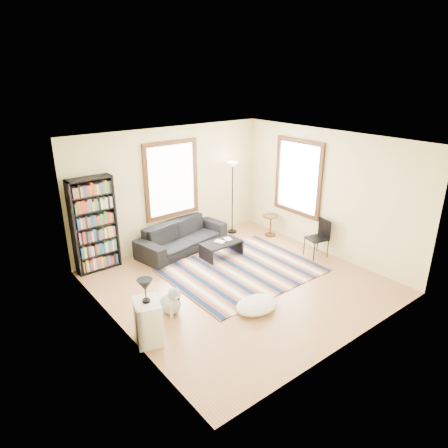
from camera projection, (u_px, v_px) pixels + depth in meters
floor at (239, 284)px, 8.00m from camera, size 5.00×5.00×0.10m
ceiling at (242, 139)px, 6.95m from camera, size 5.00×5.00×0.10m
wall_back at (170, 187)px, 9.35m from camera, size 5.00×0.10×2.80m
wall_front at (358, 266)px, 5.61m from camera, size 5.00×0.10×2.80m
wall_left at (112, 253)px, 6.01m from camera, size 0.10×5.00×2.80m
wall_right at (327, 193)px, 8.95m from camera, size 0.10×5.00×2.80m
window_back at (171, 180)px, 9.22m from camera, size 1.20×0.06×1.60m
window_right at (298, 177)px, 9.42m from camera, size 0.06×1.20×1.60m
rug at (242, 270)px, 8.46m from camera, size 2.99×2.39×0.02m
sofa at (182, 236)px, 9.35m from camera, size 1.30×2.38×0.66m
bookshelf at (94, 225)px, 8.19m from camera, size 0.90×0.30×2.00m
coffee_table at (221, 249)px, 9.02m from camera, size 0.98×0.66×0.36m
book_a at (218, 243)px, 8.89m from camera, size 0.27×0.23×0.02m
book_b at (225, 239)px, 9.07m from camera, size 0.18×0.22×0.02m
floor_cushion at (256, 305)px, 7.03m from camera, size 0.95×0.83×0.20m
floor_lamp at (232, 198)px, 10.13m from camera, size 0.36×0.36×1.86m
side_table at (270, 225)px, 10.16m from camera, size 0.41×0.41×0.54m
folding_chair at (317, 239)px, 8.96m from camera, size 0.49×0.48×0.86m
white_cabinet at (148, 321)px, 6.14m from camera, size 0.51×0.59×0.70m
table_lamp at (145, 291)px, 5.95m from camera, size 0.32×0.32×0.38m
dog at (170, 299)px, 6.89m from camera, size 0.44×0.59×0.56m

